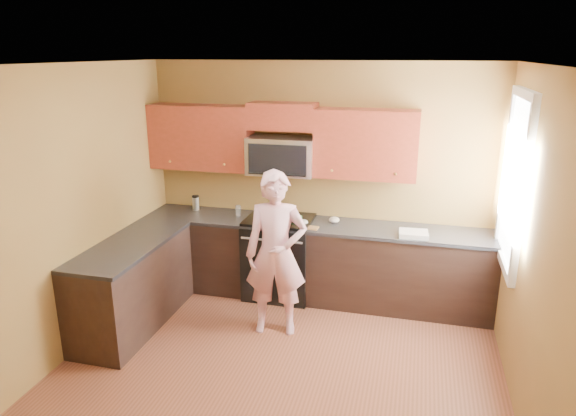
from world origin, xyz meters
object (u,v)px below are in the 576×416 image
(stove, at_px, (279,257))
(microwave, at_px, (282,174))
(woman, at_px, (276,254))
(butter_tub, at_px, (296,222))
(travel_mug, at_px, (196,210))
(frying_pan, at_px, (277,224))

(stove, distance_m, microwave, 0.98)
(microwave, distance_m, woman, 1.13)
(butter_tub, bearing_deg, stove, 177.50)
(travel_mug, bearing_deg, woman, -36.96)
(microwave, height_order, frying_pan, microwave)
(frying_pan, xyz_separation_m, travel_mug, (-1.14, 0.36, -0.03))
(stove, xyz_separation_m, microwave, (0.00, 0.12, 0.97))
(butter_tub, bearing_deg, travel_mug, 172.72)
(frying_pan, bearing_deg, travel_mug, 141.00)
(stove, bearing_deg, butter_tub, -2.50)
(stove, height_order, frying_pan, frying_pan)
(frying_pan, distance_m, butter_tub, 0.26)
(woman, bearing_deg, butter_tub, 78.55)
(microwave, bearing_deg, travel_mug, 178.25)
(frying_pan, bearing_deg, stove, 78.27)
(woman, relative_size, travel_mug, 9.23)
(microwave, bearing_deg, frying_pan, -83.99)
(stove, relative_size, travel_mug, 5.17)
(frying_pan, height_order, butter_tub, frying_pan)
(woman, bearing_deg, frying_pan, 93.83)
(stove, xyz_separation_m, woman, (0.19, -0.82, 0.37))
(stove, distance_m, travel_mug, 1.20)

